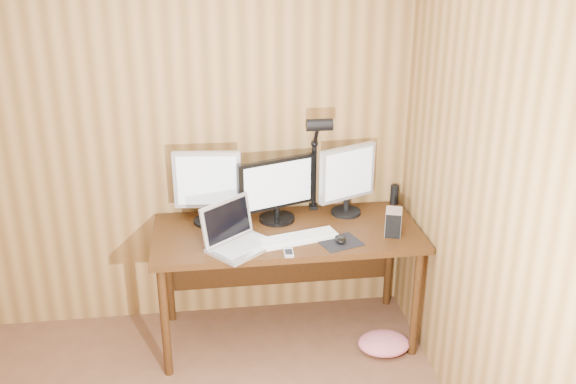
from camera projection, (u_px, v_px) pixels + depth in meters
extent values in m
plane|color=olive|center=(127.00, 139.00, 3.89)|extent=(4.00, 0.00, 4.00)
plane|color=olive|center=(576.00, 288.00, 2.27)|extent=(0.00, 4.00, 4.00)
cube|color=#361D0B|center=(287.00, 233.00, 3.86)|extent=(1.60, 0.70, 0.04)
cube|color=#361D0B|center=(281.00, 250.00, 4.26)|extent=(1.48, 0.02, 0.51)
cylinder|color=#361D0B|center=(165.00, 322.00, 3.65)|extent=(0.05, 0.05, 0.71)
cylinder|color=#361D0B|center=(169.00, 272.00, 4.18)|extent=(0.05, 0.05, 0.71)
cylinder|color=#361D0B|center=(416.00, 304.00, 3.83)|extent=(0.05, 0.05, 0.71)
cylinder|color=#361D0B|center=(389.00, 258.00, 4.36)|extent=(0.05, 0.05, 0.71)
cylinder|color=black|center=(277.00, 218.00, 3.99)|extent=(0.22, 0.22, 0.02)
cylinder|color=black|center=(277.00, 212.00, 3.97)|extent=(0.03, 0.03, 0.07)
cube|color=black|center=(277.00, 184.00, 3.90)|extent=(0.49, 0.21, 0.32)
cube|color=silver|center=(278.00, 185.00, 3.89)|extent=(0.42, 0.16, 0.27)
cylinder|color=black|center=(209.00, 221.00, 3.96)|extent=(0.19, 0.19, 0.02)
cylinder|color=black|center=(209.00, 213.00, 3.94)|extent=(0.04, 0.04, 0.09)
cube|color=#B4B4B8|center=(207.00, 180.00, 3.85)|extent=(0.41, 0.08, 0.35)
cube|color=silver|center=(207.00, 181.00, 3.83)|extent=(0.36, 0.04, 0.30)
cylinder|color=black|center=(346.00, 212.00, 4.08)|extent=(0.19, 0.19, 0.02)
cylinder|color=black|center=(346.00, 205.00, 4.06)|extent=(0.04, 0.04, 0.08)
cube|color=#B4B4B8|center=(347.00, 173.00, 3.98)|extent=(0.38, 0.19, 0.34)
cube|color=silver|center=(349.00, 174.00, 3.97)|extent=(0.32, 0.15, 0.30)
cube|color=silver|center=(242.00, 247.00, 3.63)|extent=(0.44, 0.42, 0.02)
cube|color=silver|center=(227.00, 220.00, 3.66)|extent=(0.31, 0.27, 0.24)
cube|color=black|center=(227.00, 220.00, 3.66)|extent=(0.27, 0.23, 0.20)
cube|color=#B2B2B7|center=(242.00, 246.00, 3.62)|extent=(0.33, 0.31, 0.00)
cube|color=white|center=(298.00, 238.00, 3.73)|extent=(0.49, 0.26, 0.02)
cube|color=white|center=(298.00, 237.00, 3.73)|extent=(0.45, 0.22, 0.00)
cube|color=black|center=(340.00, 242.00, 3.70)|extent=(0.28, 0.25, 0.00)
ellipsoid|color=black|center=(340.00, 239.00, 3.70)|extent=(0.11, 0.13, 0.04)
cube|color=silver|center=(393.00, 222.00, 3.79)|extent=(0.13, 0.15, 0.15)
cube|color=black|center=(393.00, 227.00, 3.73)|extent=(0.09, 0.03, 0.15)
cube|color=silver|center=(289.00, 253.00, 3.57)|extent=(0.06, 0.11, 0.01)
cube|color=black|center=(289.00, 252.00, 3.57)|extent=(0.04, 0.06, 0.00)
cylinder|color=black|center=(394.00, 195.00, 4.20)|extent=(0.05, 0.05, 0.13)
cube|color=black|center=(313.00, 209.00, 4.17)|extent=(0.05, 0.06, 0.06)
cylinder|color=black|center=(314.00, 177.00, 4.08)|extent=(0.03, 0.03, 0.44)
sphere|color=black|center=(314.00, 144.00, 4.00)|extent=(0.05, 0.05, 0.05)
cylinder|color=black|center=(317.00, 134.00, 3.90)|extent=(0.02, 0.15, 0.18)
cylinder|color=black|center=(319.00, 125.00, 3.79)|extent=(0.16, 0.07, 0.07)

